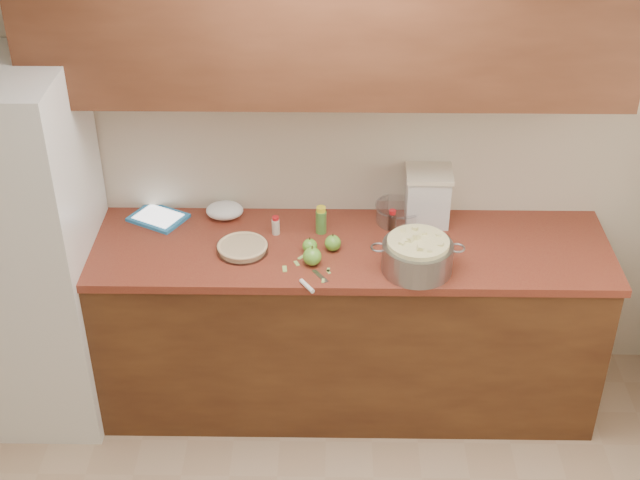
{
  "coord_description": "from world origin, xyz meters",
  "views": [
    {
      "loc": [
        0.02,
        -1.98,
        3.19
      ],
      "look_at": [
        -0.03,
        1.43,
        0.98
      ],
      "focal_mm": 50.0,
      "sensor_mm": 36.0,
      "label": 1
    }
  ],
  "objects_px": {
    "pie": "(242,248)",
    "flour_canister": "(428,195)",
    "colander": "(417,256)",
    "tablet": "(158,218)"
  },
  "relations": [
    {
      "from": "pie",
      "to": "tablet",
      "type": "bearing_deg",
      "value": 147.63
    },
    {
      "from": "flour_canister",
      "to": "tablet",
      "type": "height_order",
      "value": "flour_canister"
    },
    {
      "from": "pie",
      "to": "colander",
      "type": "xyz_separation_m",
      "value": [
        0.79,
        -0.14,
        0.05
      ]
    },
    {
      "from": "colander",
      "to": "tablet",
      "type": "height_order",
      "value": "colander"
    },
    {
      "from": "pie",
      "to": "colander",
      "type": "distance_m",
      "value": 0.8
    },
    {
      "from": "flour_canister",
      "to": "tablet",
      "type": "xyz_separation_m",
      "value": [
        -1.3,
        -0.02,
        -0.13
      ]
    },
    {
      "from": "pie",
      "to": "flour_canister",
      "type": "distance_m",
      "value": 0.92
    },
    {
      "from": "colander",
      "to": "tablet",
      "type": "relative_size",
      "value": 1.33
    },
    {
      "from": "colander",
      "to": "pie",
      "type": "bearing_deg",
      "value": 170.19
    },
    {
      "from": "pie",
      "to": "colander",
      "type": "relative_size",
      "value": 0.58
    }
  ]
}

